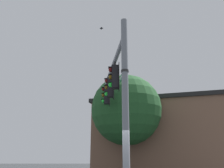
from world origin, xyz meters
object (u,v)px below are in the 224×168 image
object	(u,v)px
traffic_light_nearest_pole	(115,77)
traffic_light_mid_outer	(106,95)
traffic_light_mid_inner	(110,87)
bird_flying	(101,28)
street_name_sign	(123,74)

from	to	relation	value
traffic_light_nearest_pole	traffic_light_mid_outer	distance (m)	3.32
traffic_light_nearest_pole	traffic_light_mid_inner	xyz separation A→B (m)	(1.64, 0.24, 0.00)
traffic_light_mid_inner	traffic_light_mid_outer	xyz separation A→B (m)	(1.64, 0.24, 0.00)
bird_flying	traffic_light_nearest_pole	bearing A→B (deg)	-163.74
traffic_light_mid_outer	bird_flying	size ratio (longest dim) A/B	4.07
traffic_light_nearest_pole	bird_flying	distance (m)	4.96
traffic_light_mid_outer	street_name_sign	size ratio (longest dim) A/B	1.23
traffic_light_mid_outer	street_name_sign	bearing A→B (deg)	-171.35
traffic_light_mid_inner	traffic_light_mid_outer	distance (m)	1.66
traffic_light_nearest_pole	traffic_light_mid_inner	distance (m)	1.66
traffic_light_nearest_pole	traffic_light_mid_inner	bearing A→B (deg)	8.43
traffic_light_nearest_pole	traffic_light_mid_outer	xyz separation A→B (m)	(3.28, 0.49, 0.00)
street_name_sign	traffic_light_mid_outer	bearing A→B (deg)	8.65
traffic_light_mid_inner	traffic_light_mid_outer	world-z (taller)	same
street_name_sign	bird_flying	distance (m)	6.68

